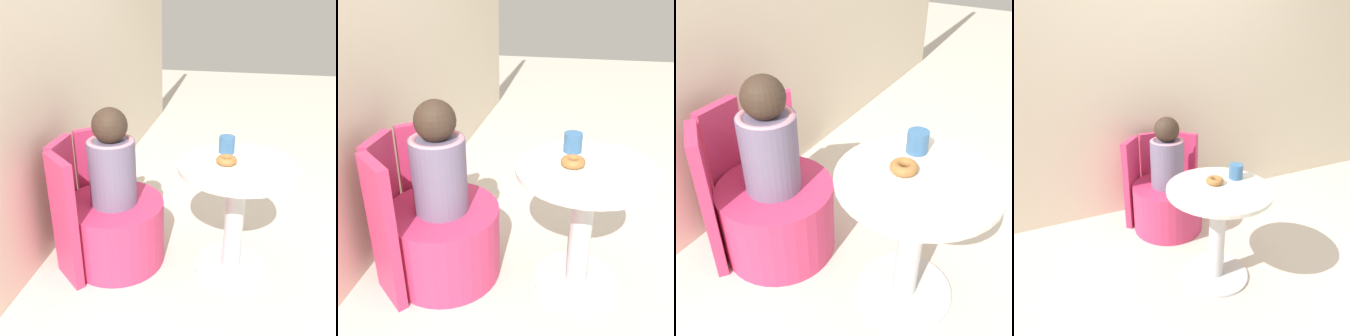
# 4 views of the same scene
# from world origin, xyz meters

# --- Properties ---
(ground_plane) EXTENTS (12.00, 12.00, 0.00)m
(ground_plane) POSITION_xyz_m (0.00, 0.00, 0.00)
(ground_plane) COLOR beige
(round_table) EXTENTS (0.64, 0.64, 0.66)m
(round_table) POSITION_xyz_m (-0.04, 0.00, 0.43)
(round_table) COLOR silver
(round_table) RESTS_ON ground_plane
(tub_chair) EXTENTS (0.57, 0.57, 0.39)m
(tub_chair) POSITION_xyz_m (-0.10, 0.68, 0.19)
(tub_chair) COLOR #C63360
(tub_chair) RESTS_ON ground_plane
(booth_backrest) EXTENTS (0.66, 0.24, 0.74)m
(booth_backrest) POSITION_xyz_m (-0.10, 0.92, 0.37)
(booth_backrest) COLOR #C63360
(booth_backrest) RESTS_ON ground_plane
(child_figure) EXTENTS (0.26, 0.26, 0.55)m
(child_figure) POSITION_xyz_m (-0.10, 0.68, 0.64)
(child_figure) COLOR slate
(child_figure) RESTS_ON tub_chair
(donut) EXTENTS (0.11, 0.11, 0.04)m
(donut) POSITION_xyz_m (-0.04, 0.06, 0.68)
(donut) COLOR #9E6633
(donut) RESTS_ON round_table
(cup) EXTENTS (0.09, 0.09, 0.09)m
(cup) POSITION_xyz_m (0.12, 0.08, 0.70)
(cup) COLOR #386699
(cup) RESTS_ON round_table
(paper_napkin) EXTENTS (0.18, 0.18, 0.01)m
(paper_napkin) POSITION_xyz_m (0.02, -0.13, 0.66)
(paper_napkin) COLOR white
(paper_napkin) RESTS_ON round_table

